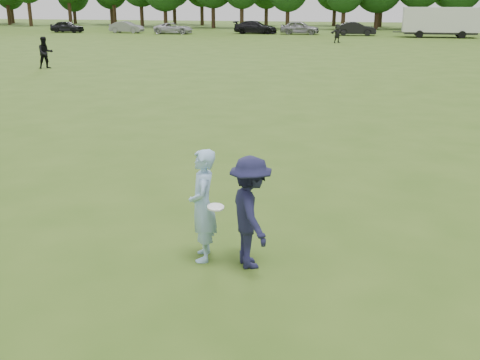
{
  "coord_description": "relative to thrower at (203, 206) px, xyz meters",
  "views": [
    {
      "loc": [
        2.06,
        -8.18,
        4.15
      ],
      "look_at": [
        0.01,
        0.99,
        1.1
      ],
      "focal_mm": 42.0,
      "sensor_mm": 36.0,
      "label": 1
    }
  ],
  "objects": [
    {
      "name": "defender",
      "position": [
        0.81,
        -0.08,
        -0.02
      ],
      "size": [
        1.15,
        1.36,
        1.83
      ],
      "primitive_type": "imported",
      "rotation": [
        0.0,
        0.0,
        2.05
      ],
      "color": "#1A1B3A",
      "rests_on": "ground"
    },
    {
      "name": "player_far_d",
      "position": [
        -0.59,
        48.48,
        -0.04
      ],
      "size": [
        1.67,
        1.37,
        1.79
      ],
      "primitive_type": "imported",
      "rotation": [
        0.0,
        0.0,
        0.6
      ],
      "color": "#262626",
      "rests_on": "ground"
    },
    {
      "name": "cargo_trailer",
      "position": [
        9.97,
        58.82,
        0.84
      ],
      "size": [
        9.0,
        2.75,
        3.2
      ],
      "color": "white",
      "rests_on": "ground"
    },
    {
      "name": "disc_in_play",
      "position": [
        0.27,
        -0.2,
        0.07
      ],
      "size": [
        0.29,
        0.29,
        0.07
      ],
      "color": "white",
      "rests_on": "ground"
    },
    {
      "name": "player_far_a",
      "position": [
        -16.88,
        23.43,
        0.02
      ],
      "size": [
        1.17,
        1.18,
        1.92
      ],
      "primitive_type": "imported",
      "rotation": [
        0.0,
        0.0,
        0.8
      ],
      "color": "black",
      "rests_on": "ground"
    },
    {
      "name": "car_b",
      "position": [
        -27.2,
        59.29,
        -0.24
      ],
      "size": [
        4.26,
        1.62,
        1.39
      ],
      "primitive_type": "imported",
      "rotation": [
        0.0,
        0.0,
        1.54
      ],
      "color": "gray",
      "rests_on": "ground"
    },
    {
      "name": "thrower",
      "position": [
        0.0,
        0.0,
        0.0
      ],
      "size": [
        0.61,
        0.78,
        1.88
      ],
      "primitive_type": "imported",
      "rotation": [
        0.0,
        0.0,
        -1.31
      ],
      "color": "#9AC2EE",
      "rests_on": "ground"
    },
    {
      "name": "car_f",
      "position": [
        0.85,
        60.25,
        -0.18
      ],
      "size": [
        4.73,
        1.99,
        1.52
      ],
      "primitive_type": "imported",
      "rotation": [
        0.0,
        0.0,
        1.65
      ],
      "color": "black",
      "rests_on": "ground"
    },
    {
      "name": "car_c",
      "position": [
        -20.81,
        58.67,
        -0.28
      ],
      "size": [
        4.86,
        2.51,
        1.31
      ],
      "primitive_type": "imported",
      "rotation": [
        0.0,
        0.0,
        1.64
      ],
      "color": "#BABAC0",
      "rests_on": "ground"
    },
    {
      "name": "car_a",
      "position": [
        -34.89,
        58.52,
        -0.22
      ],
      "size": [
        4.27,
        1.89,
        1.43
      ],
      "primitive_type": "imported",
      "rotation": [
        0.0,
        0.0,
        1.52
      ],
      "color": "black",
      "rests_on": "ground"
    },
    {
      "name": "ground",
      "position": [
        0.4,
        -0.03,
        -0.94
      ],
      "size": [
        200.0,
        200.0,
        0.0
      ],
      "primitive_type": "plane",
      "color": "#365518",
      "rests_on": "ground"
    },
    {
      "name": "car_d",
      "position": [
        -11.17,
        61.14,
        -0.18
      ],
      "size": [
        5.32,
        2.3,
        1.52
      ],
      "primitive_type": "imported",
      "rotation": [
        0.0,
        0.0,
        1.6
      ],
      "color": "black",
      "rests_on": "ground"
    },
    {
      "name": "car_e",
      "position": [
        -5.72,
        61.02,
        -0.15
      ],
      "size": [
        4.66,
        1.95,
        1.58
      ],
      "primitive_type": "imported",
      "rotation": [
        0.0,
        0.0,
        1.55
      ],
      "color": "gray",
      "rests_on": "ground"
    }
  ]
}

